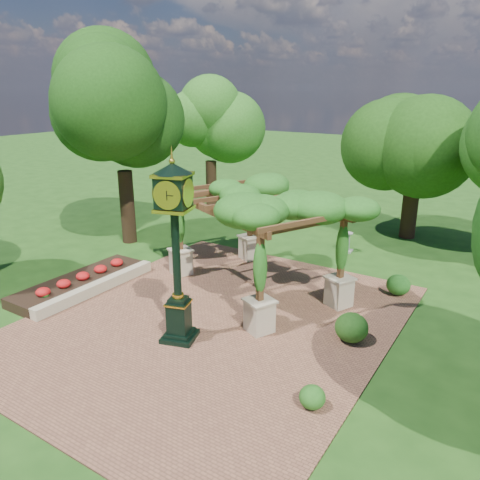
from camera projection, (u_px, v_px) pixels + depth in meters
The scene contains 13 objects.
ground at pixel (193, 335), 13.49m from camera, with size 120.00×120.00×0.00m, color #1E4714.
brick_plaza at pixel (214, 321), 14.28m from camera, with size 10.00×12.00×0.04m, color brown.
border_wall at pixel (97, 288), 16.18m from camera, with size 0.35×5.00×0.40m, color #C6B793.
flower_bed at pixel (80, 283), 16.65m from camera, with size 1.50×5.00×0.36m, color red.
pedestal_clock at pixel (175, 238), 12.29m from camera, with size 1.25×1.25×5.08m.
pergola at pixel (254, 203), 15.59m from camera, with size 7.07×5.96×3.81m.
sundial at pixel (347, 243), 20.24m from camera, with size 0.50×0.50×0.86m.
shrub_front at pixel (312, 397), 10.29m from camera, with size 0.59×0.59×0.53m, color #225719.
shrub_mid at pixel (352, 328), 12.97m from camera, with size 0.92×0.92×0.83m, color #224F16.
shrub_back at pixel (398, 285), 15.93m from camera, with size 0.80×0.80×0.72m, color #235F1B.
tree_west_near at pixel (120, 111), 19.87m from camera, with size 4.34×4.34×8.51m.
tree_west_far at pixel (210, 121), 25.53m from camera, with size 3.64×3.64×7.42m.
tree_north at pixel (419, 129), 20.79m from camera, with size 4.10×4.10×7.35m.
Camera 1 is at (7.58, -9.36, 6.79)m, focal length 35.00 mm.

